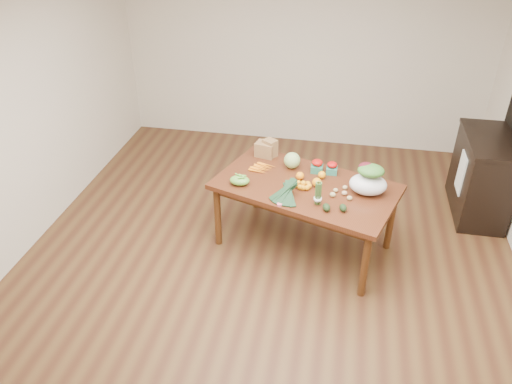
% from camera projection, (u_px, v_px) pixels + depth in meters
% --- Properties ---
extents(floor, '(6.00, 6.00, 0.00)m').
position_uv_depth(floor, '(264.00, 271.00, 4.96)').
color(floor, brown).
rests_on(floor, ground).
extents(room_walls, '(5.02, 6.02, 2.70)m').
position_uv_depth(room_walls, '(266.00, 151.00, 4.24)').
color(room_walls, beige).
rests_on(room_walls, floor).
extents(dining_table, '(1.97, 1.48, 0.75)m').
position_uv_depth(dining_table, '(304.00, 216.00, 5.12)').
color(dining_table, '#4C2511').
rests_on(dining_table, floor).
extents(cabinet, '(0.52, 1.02, 0.94)m').
position_uv_depth(cabinet, '(482.00, 176.00, 5.62)').
color(cabinet, black).
rests_on(cabinet, floor).
extents(dish_towel, '(0.02, 0.28, 0.45)m').
position_uv_depth(dish_towel, '(461.00, 173.00, 5.52)').
color(dish_towel, white).
rests_on(dish_towel, cabinet).
extents(paper_bag, '(0.33, 0.30, 0.19)m').
position_uv_depth(paper_bag, '(265.00, 148.00, 5.38)').
color(paper_bag, olive).
rests_on(paper_bag, dining_table).
extents(cabbage, '(0.17, 0.17, 0.17)m').
position_uv_depth(cabbage, '(292.00, 160.00, 5.17)').
color(cabbage, '#ACD078').
rests_on(cabbage, dining_table).
extents(strawberry_basket_a, '(0.15, 0.15, 0.11)m').
position_uv_depth(strawberry_basket_a, '(317.00, 167.00, 5.11)').
color(strawberry_basket_a, '#B6180C').
rests_on(strawberry_basket_a, dining_table).
extents(strawberry_basket_b, '(0.14, 0.14, 0.10)m').
position_uv_depth(strawberry_basket_b, '(332.00, 169.00, 5.09)').
color(strawberry_basket_b, '#B5100C').
rests_on(strawberry_basket_b, dining_table).
extents(orange_a, '(0.08, 0.08, 0.08)m').
position_uv_depth(orange_a, '(300.00, 176.00, 4.99)').
color(orange_a, orange).
rests_on(orange_a, dining_table).
extents(orange_b, '(0.08, 0.08, 0.08)m').
position_uv_depth(orange_b, '(322.00, 175.00, 5.01)').
color(orange_b, '#FFA70F').
rests_on(orange_b, dining_table).
extents(orange_c, '(0.09, 0.09, 0.09)m').
position_uv_depth(orange_c, '(317.00, 182.00, 4.87)').
color(orange_c, '#FFA90F').
rests_on(orange_c, dining_table).
extents(mandarin_cluster, '(0.23, 0.23, 0.08)m').
position_uv_depth(mandarin_cluster, '(303.00, 184.00, 4.85)').
color(mandarin_cluster, '#FF9F0F').
rests_on(mandarin_cluster, dining_table).
extents(carrots, '(0.28, 0.27, 0.03)m').
position_uv_depth(carrots, '(262.00, 168.00, 5.18)').
color(carrots, orange).
rests_on(carrots, dining_table).
extents(snap_pea_bag, '(0.20, 0.15, 0.09)m').
position_uv_depth(snap_pea_bag, '(240.00, 180.00, 4.91)').
color(snap_pea_bag, '#64AB3A').
rests_on(snap_pea_bag, dining_table).
extents(kale_bunch, '(0.43, 0.48, 0.16)m').
position_uv_depth(kale_bunch, '(285.00, 193.00, 4.64)').
color(kale_bunch, '#153119').
rests_on(kale_bunch, dining_table).
extents(asparagus_bundle, '(0.11, 0.14, 0.26)m').
position_uv_depth(asparagus_bundle, '(318.00, 193.00, 4.56)').
color(asparagus_bundle, '#4A7837').
rests_on(asparagus_bundle, dining_table).
extents(potato_a, '(0.05, 0.04, 0.04)m').
position_uv_depth(potato_a, '(336.00, 190.00, 4.80)').
color(potato_a, tan).
rests_on(potato_a, dining_table).
extents(potato_b, '(0.06, 0.05, 0.05)m').
position_uv_depth(potato_b, '(333.00, 195.00, 4.73)').
color(potato_b, tan).
rests_on(potato_b, dining_table).
extents(potato_c, '(0.05, 0.05, 0.04)m').
position_uv_depth(potato_c, '(344.00, 193.00, 4.75)').
color(potato_c, tan).
rests_on(potato_c, dining_table).
extents(potato_d, '(0.05, 0.04, 0.04)m').
position_uv_depth(potato_d, '(345.00, 187.00, 4.84)').
color(potato_d, tan).
rests_on(potato_d, dining_table).
extents(potato_e, '(0.05, 0.05, 0.04)m').
position_uv_depth(potato_e, '(349.00, 198.00, 4.68)').
color(potato_e, tan).
rests_on(potato_e, dining_table).
extents(avocado_a, '(0.09, 0.12, 0.07)m').
position_uv_depth(avocado_a, '(326.00, 207.00, 4.53)').
color(avocado_a, black).
rests_on(avocado_a, dining_table).
extents(avocado_b, '(0.09, 0.11, 0.06)m').
position_uv_depth(avocado_b, '(343.00, 208.00, 4.52)').
color(avocado_b, black).
rests_on(avocado_b, dining_table).
extents(salad_bag, '(0.42, 0.37, 0.28)m').
position_uv_depth(salad_bag, '(369.00, 181.00, 4.72)').
color(salad_bag, silver).
rests_on(salad_bag, dining_table).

